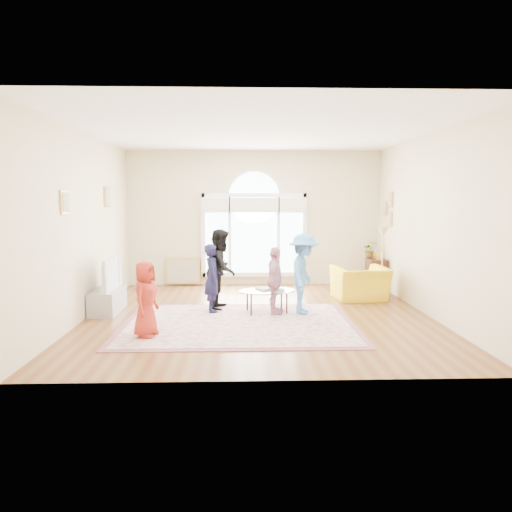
{
  "coord_description": "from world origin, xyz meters",
  "views": [
    {
      "loc": [
        -0.3,
        -7.94,
        2.02
      ],
      "look_at": [
        -0.04,
        0.3,
        1.02
      ],
      "focal_mm": 32.0,
      "sensor_mm": 36.0,
      "label": 1
    }
  ],
  "objects_px": {
    "tv_console": "(108,301)",
    "armchair": "(360,283)",
    "television": "(107,274)",
    "coffee_table": "(267,291)",
    "area_rug": "(239,323)"
  },
  "relations": [
    {
      "from": "television",
      "to": "armchair",
      "type": "relative_size",
      "value": 0.97
    },
    {
      "from": "coffee_table",
      "to": "armchair",
      "type": "distance_m",
      "value": 2.25
    },
    {
      "from": "area_rug",
      "to": "television",
      "type": "relative_size",
      "value": 3.57
    },
    {
      "from": "tv_console",
      "to": "television",
      "type": "height_order",
      "value": "television"
    },
    {
      "from": "area_rug",
      "to": "coffee_table",
      "type": "relative_size",
      "value": 3.24
    },
    {
      "from": "area_rug",
      "to": "coffee_table",
      "type": "height_order",
      "value": "coffee_table"
    },
    {
      "from": "area_rug",
      "to": "armchair",
      "type": "distance_m",
      "value": 3.08
    },
    {
      "from": "television",
      "to": "area_rug",
      "type": "bearing_deg",
      "value": -20.48
    },
    {
      "from": "tv_console",
      "to": "television",
      "type": "distance_m",
      "value": 0.5
    },
    {
      "from": "tv_console",
      "to": "armchair",
      "type": "distance_m",
      "value": 4.96
    },
    {
      "from": "coffee_table",
      "to": "armchair",
      "type": "bearing_deg",
      "value": 18.51
    },
    {
      "from": "television",
      "to": "tv_console",
      "type": "bearing_deg",
      "value": -180.0
    },
    {
      "from": "area_rug",
      "to": "coffee_table",
      "type": "bearing_deg",
      "value": 54.92
    },
    {
      "from": "tv_console",
      "to": "armchair",
      "type": "xyz_separation_m",
      "value": [
        4.88,
        0.9,
        0.13
      ]
    },
    {
      "from": "coffee_table",
      "to": "tv_console",
      "type": "bearing_deg",
      "value": 166.71
    }
  ]
}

